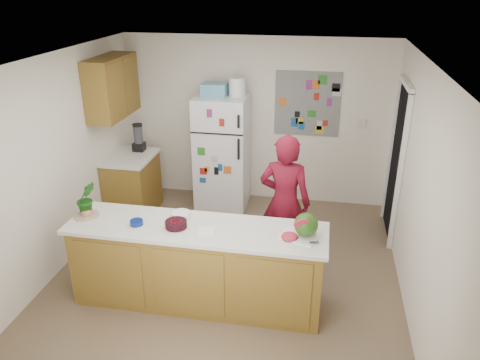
% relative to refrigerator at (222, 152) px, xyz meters
% --- Properties ---
extents(floor, '(4.00, 4.50, 0.02)m').
position_rel_refrigerator_xyz_m(floor, '(0.45, -1.88, -0.86)').
color(floor, brown).
rests_on(floor, ground).
extents(wall_back, '(4.00, 0.02, 2.50)m').
position_rel_refrigerator_xyz_m(wall_back, '(0.45, 0.38, 0.40)').
color(wall_back, beige).
rests_on(wall_back, ground).
extents(wall_left, '(0.02, 4.50, 2.50)m').
position_rel_refrigerator_xyz_m(wall_left, '(-1.56, -1.88, 0.40)').
color(wall_left, beige).
rests_on(wall_left, ground).
extents(wall_right, '(0.02, 4.50, 2.50)m').
position_rel_refrigerator_xyz_m(wall_right, '(2.46, -1.88, 0.40)').
color(wall_right, beige).
rests_on(wall_right, ground).
extents(ceiling, '(4.00, 4.50, 0.02)m').
position_rel_refrigerator_xyz_m(ceiling, '(0.45, -1.88, 1.66)').
color(ceiling, white).
rests_on(ceiling, wall_back).
extents(doorway, '(0.03, 0.85, 2.04)m').
position_rel_refrigerator_xyz_m(doorway, '(2.44, -0.43, 0.17)').
color(doorway, black).
rests_on(doorway, ground).
extents(peninsula_base, '(2.60, 0.62, 0.88)m').
position_rel_refrigerator_xyz_m(peninsula_base, '(0.25, -2.38, -0.41)').
color(peninsula_base, brown).
rests_on(peninsula_base, floor).
extents(peninsula_top, '(2.68, 0.70, 0.04)m').
position_rel_refrigerator_xyz_m(peninsula_top, '(0.25, -2.38, 0.05)').
color(peninsula_top, silver).
rests_on(peninsula_top, peninsula_base).
extents(side_counter_base, '(0.60, 0.80, 0.86)m').
position_rel_refrigerator_xyz_m(side_counter_base, '(-1.24, -0.53, -0.42)').
color(side_counter_base, brown).
rests_on(side_counter_base, floor).
extents(side_counter_top, '(0.64, 0.84, 0.04)m').
position_rel_refrigerator_xyz_m(side_counter_top, '(-1.24, -0.53, 0.03)').
color(side_counter_top, silver).
rests_on(side_counter_top, side_counter_base).
extents(upper_cabinets, '(0.35, 1.00, 0.80)m').
position_rel_refrigerator_xyz_m(upper_cabinets, '(-1.37, -0.58, 1.05)').
color(upper_cabinets, brown).
rests_on(upper_cabinets, wall_left).
extents(refrigerator, '(0.75, 0.70, 1.70)m').
position_rel_refrigerator_xyz_m(refrigerator, '(0.00, 0.00, 0.00)').
color(refrigerator, silver).
rests_on(refrigerator, floor).
extents(fridge_top_bin, '(0.35, 0.28, 0.18)m').
position_rel_refrigerator_xyz_m(fridge_top_bin, '(-0.10, 0.00, 0.94)').
color(fridge_top_bin, '#5999B2').
rests_on(fridge_top_bin, refrigerator).
extents(photo_collage, '(0.95, 0.01, 0.95)m').
position_rel_refrigerator_xyz_m(photo_collage, '(1.20, 0.36, 0.70)').
color(photo_collage, slate).
rests_on(photo_collage, wall_back).
extents(person, '(0.65, 0.47, 1.67)m').
position_rel_refrigerator_xyz_m(person, '(1.08, -1.49, -0.02)').
color(person, maroon).
rests_on(person, floor).
extents(blender_appliance, '(0.13, 0.13, 0.38)m').
position_rel_refrigerator_xyz_m(blender_appliance, '(-1.19, -0.28, 0.24)').
color(blender_appliance, black).
rests_on(blender_appliance, side_counter_top).
extents(cutting_board, '(0.43, 0.37, 0.01)m').
position_rel_refrigerator_xyz_m(cutting_board, '(1.30, -2.39, 0.08)').
color(cutting_board, silver).
rests_on(cutting_board, peninsula_top).
extents(watermelon, '(0.23, 0.23, 0.23)m').
position_rel_refrigerator_xyz_m(watermelon, '(1.36, -2.37, 0.20)').
color(watermelon, '#1F500F').
rests_on(watermelon, cutting_board).
extents(watermelon_slice, '(0.15, 0.15, 0.02)m').
position_rel_refrigerator_xyz_m(watermelon_slice, '(1.21, -2.44, 0.09)').
color(watermelon_slice, red).
rests_on(watermelon_slice, cutting_board).
extents(cherry_bowl, '(0.29, 0.29, 0.07)m').
position_rel_refrigerator_xyz_m(cherry_bowl, '(0.06, -2.42, 0.11)').
color(cherry_bowl, black).
rests_on(cherry_bowl, peninsula_top).
extents(white_bowl, '(0.24, 0.24, 0.06)m').
position_rel_refrigerator_xyz_m(white_bowl, '(0.04, -2.21, 0.10)').
color(white_bowl, white).
rests_on(white_bowl, peninsula_top).
extents(cobalt_bowl, '(0.15, 0.15, 0.05)m').
position_rel_refrigerator_xyz_m(cobalt_bowl, '(-0.36, -2.45, 0.10)').
color(cobalt_bowl, navy).
rests_on(cobalt_bowl, peninsula_top).
extents(plate, '(0.33, 0.33, 0.02)m').
position_rel_refrigerator_xyz_m(plate, '(-0.95, -2.37, 0.08)').
color(plate, beige).
rests_on(plate, peninsula_top).
extents(paper_towel, '(0.20, 0.19, 0.02)m').
position_rel_refrigerator_xyz_m(paper_towel, '(0.38, -2.45, 0.08)').
color(paper_towel, white).
rests_on(paper_towel, peninsula_top).
extents(keys, '(0.10, 0.07, 0.01)m').
position_rel_refrigerator_xyz_m(keys, '(1.45, -2.49, 0.08)').
color(keys, gray).
rests_on(keys, peninsula_top).
extents(potted_plant, '(0.27, 0.27, 0.38)m').
position_rel_refrigerator_xyz_m(potted_plant, '(-0.95, -2.33, 0.26)').
color(potted_plant, '#104712').
rests_on(potted_plant, peninsula_top).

